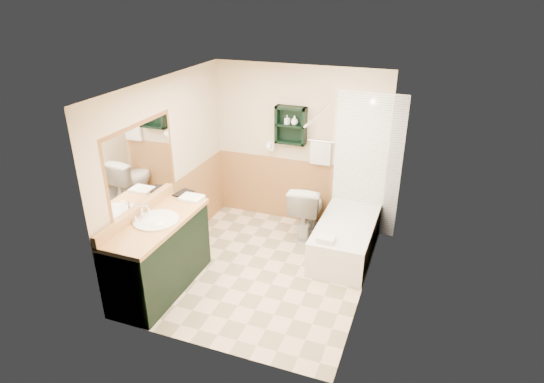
{
  "coord_description": "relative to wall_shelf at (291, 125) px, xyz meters",
  "views": [
    {
      "loc": [
        1.85,
        -4.61,
        3.41
      ],
      "look_at": [
        0.06,
        0.2,
        1.05
      ],
      "focal_mm": 30.0,
      "sensor_mm": 36.0,
      "label": 1
    }
  ],
  "objects": [
    {
      "name": "wainscot_back",
      "position": [
        0.1,
        0.08,
        -1.05
      ],
      "size": [
        2.58,
        2.58,
        1.0
      ],
      "primitive_type": null,
      "color": "#B07047",
      "rests_on": "back_wall"
    },
    {
      "name": "mirror_glass",
      "position": [
        -1.17,
        -1.96,
        -0.05
      ],
      "size": [
        1.2,
        1.2,
        0.9
      ],
      "primitive_type": null,
      "color": "white",
      "rests_on": "left_wall"
    },
    {
      "name": "toilet",
      "position": [
        0.36,
        -0.28,
        -1.15
      ],
      "size": [
        0.52,
        0.84,
        0.79
      ],
      "primitive_type": "imported",
      "rotation": [
        0.0,
        0.0,
        3.22
      ],
      "color": "silver",
      "rests_on": "ground"
    },
    {
      "name": "counter_towel",
      "position": [
        -0.79,
        -1.54,
        -0.6
      ],
      "size": [
        0.28,
        0.22,
        0.04
      ],
      "primitive_type": "cube",
      "color": "silver",
      "rests_on": "vanity"
    },
    {
      "name": "tile_accent",
      "position": [
        1.37,
        -0.66,
        0.35
      ],
      "size": [
        1.5,
        1.5,
        0.1
      ],
      "primitive_type": null,
      "color": "#124222",
      "rests_on": "right_wall"
    },
    {
      "name": "soap_bottle_a",
      "position": [
        -0.05,
        -0.01,
        0.04
      ],
      "size": [
        0.11,
        0.14,
        0.06
      ],
      "primitive_type": "imported",
      "rotation": [
        0.0,
        0.0,
        -0.42
      ],
      "color": "silver",
      "rests_on": "wall_shelf"
    },
    {
      "name": "tile_back",
      "position": [
        1.13,
        0.07,
        -0.5
      ],
      "size": [
        0.95,
        0.95,
        2.1
      ],
      "primitive_type": null,
      "color": "white",
      "rests_on": "back_wall"
    },
    {
      "name": "ceiling",
      "position": [
        0.1,
        -1.41,
        0.87
      ],
      "size": [
        2.6,
        3.0,
        0.04
      ],
      "primitive_type": "cube",
      "color": "white",
      "rests_on": "back_wall"
    },
    {
      "name": "mirror_frame",
      "position": [
        -1.17,
        -1.96,
        -0.05
      ],
      "size": [
        1.3,
        1.3,
        1.0
      ],
      "primitive_type": null,
      "color": "brown",
      "rests_on": "left_wall"
    },
    {
      "name": "wall_shelf",
      "position": [
        0.0,
        0.0,
        0.0
      ],
      "size": [
        0.45,
        0.15,
        0.55
      ],
      "primitive_type": "cube",
      "color": "black",
      "rests_on": "back_wall"
    },
    {
      "name": "soap_bottle_b",
      "position": [
        0.06,
        -0.01,
        0.07
      ],
      "size": [
        0.15,
        0.16,
        0.1
      ],
      "primitive_type": "imported",
      "rotation": [
        0.0,
        0.0,
        0.43
      ],
      "color": "silver",
      "rests_on": "wall_shelf"
    },
    {
      "name": "back_wall",
      "position": [
        0.1,
        0.11,
        -0.35
      ],
      "size": [
        2.6,
        0.04,
        2.4
      ],
      "primitive_type": "cube",
      "color": "#F5E7C0",
      "rests_on": "ground"
    },
    {
      "name": "towel_bar",
      "position": [
        0.45,
        0.04,
        -0.2
      ],
      "size": [
        0.4,
        0.06,
        0.4
      ],
      "primitive_type": null,
      "color": "silver",
      "rests_on": "back_wall"
    },
    {
      "name": "hair_dryer",
      "position": [
        -0.3,
        0.02,
        -0.35
      ],
      "size": [
        0.1,
        0.24,
        0.18
      ],
      "primitive_type": null,
      "color": "white",
      "rests_on": "back_wall"
    },
    {
      "name": "vanity_book",
      "position": [
        -1.06,
        -1.42,
        -0.5
      ],
      "size": [
        0.19,
        0.06,
        0.25
      ],
      "primitive_type": "imported",
      "rotation": [
        0.0,
        0.0,
        -0.18
      ],
      "color": "black",
      "rests_on": "vanity"
    },
    {
      "name": "vanity",
      "position": [
        -0.89,
        -2.18,
        -1.09
      ],
      "size": [
        0.59,
        1.47,
        0.93
      ],
      "primitive_type": "cube",
      "color": "black",
      "rests_on": "ground"
    },
    {
      "name": "right_wall",
      "position": [
        1.42,
        -1.41,
        -0.35
      ],
      "size": [
        0.04,
        3.0,
        2.4
      ],
      "primitive_type": "cube",
      "color": "#F5E7C0",
      "rests_on": "ground"
    },
    {
      "name": "shower_curtain",
      "position": [
        0.63,
        -0.48,
        -0.4
      ],
      "size": [
        1.05,
        1.05,
        1.7
      ],
      "primitive_type": null,
      "color": "beige",
      "rests_on": "curtain_rod"
    },
    {
      "name": "tile_right",
      "position": [
        1.38,
        -0.66,
        -0.5
      ],
      "size": [
        1.5,
        1.5,
        2.1
      ],
      "primitive_type": null,
      "color": "white",
      "rests_on": "right_wall"
    },
    {
      "name": "tub_towel",
      "position": [
        0.89,
        -1.22,
        -1.03
      ],
      "size": [
        0.21,
        0.18,
        0.07
      ],
      "primitive_type": "cube",
      "color": "silver",
      "rests_on": "bathtub"
    },
    {
      "name": "bathtub",
      "position": [
        1.03,
        -0.62,
        -1.31
      ],
      "size": [
        0.73,
        1.5,
        0.48
      ],
      "primitive_type": "cube",
      "color": "silver",
      "rests_on": "ground"
    },
    {
      "name": "floor",
      "position": [
        0.1,
        -1.41,
        -1.55
      ],
      "size": [
        3.0,
        3.0,
        0.0
      ],
      "primitive_type": "plane",
      "color": "beige",
      "rests_on": "ground"
    },
    {
      "name": "curtain_rod",
      "position": [
        0.63,
        -0.66,
        0.45
      ],
      "size": [
        0.03,
        1.6,
        0.03
      ],
      "primitive_type": "cylinder",
      "rotation": [
        1.57,
        0.0,
        0.0
      ],
      "color": "silver",
      "rests_on": "back_wall"
    },
    {
      "name": "wainscot_left",
      "position": [
        -1.19,
        -1.41,
        -1.05
      ],
      "size": [
        2.98,
        2.98,
        1.0
      ],
      "primitive_type": null,
      "color": "#B07047",
      "rests_on": "left_wall"
    },
    {
      "name": "left_wall",
      "position": [
        -1.22,
        -1.41,
        -0.35
      ],
      "size": [
        0.04,
        3.0,
        2.4
      ],
      "primitive_type": "cube",
      "color": "#F5E7C0",
      "rests_on": "ground"
    }
  ]
}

